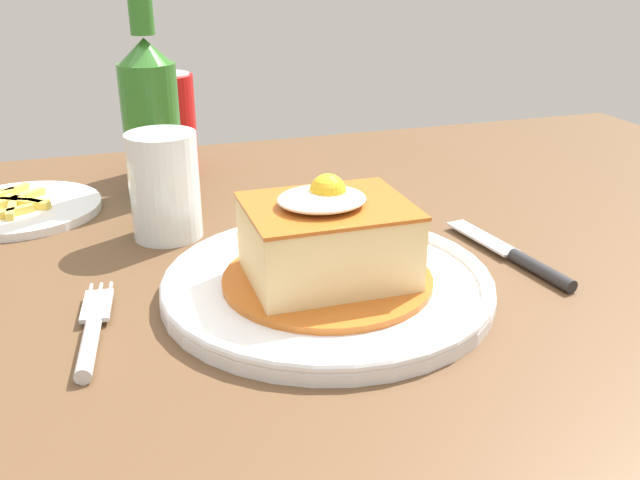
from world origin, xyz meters
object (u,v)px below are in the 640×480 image
Objects in this scene: fork at (92,333)px; knife at (523,260)px; soda_can at (169,123)px; side_plate_fries at (20,208)px; main_plate at (327,283)px; drinking_glass at (165,193)px; beer_bottle_green at (150,109)px.

fork and knife have the same top height.
soda_can is (0.11, 0.41, 0.06)m from fork.
fork is 0.86× the size of knife.
soda_can reaches higher than side_plate_fries.
knife is 0.53m from side_plate_fries.
main_plate reaches higher than knife.
knife is at bearing -1.39° from main_plate.
drinking_glass reaches higher than side_plate_fries.
soda_can is at bearing 101.69° from main_plate.
soda_can is 0.21m from side_plate_fries.
knife is at bearing -55.84° from soda_can.
fork is at bearing -77.23° from side_plate_fries.
main_plate reaches higher than side_plate_fries.
fork is 0.53× the size of beer_bottle_green.
side_plate_fries is (-0.15, -0.02, -0.09)m from beer_bottle_green.
drinking_glass is at bearing 67.30° from fork.
main_plate is 0.40m from soda_can.
beer_bottle_green is at bearing 109.81° from main_plate.
beer_bottle_green is 0.18m from side_plate_fries.
knife is at bearing -32.87° from side_plate_fries.
main_plate is at bearing 5.79° from fork.
drinking_glass is (-0.03, -0.22, -0.02)m from soda_can.
fork is 0.42m from soda_can.
main_plate is 0.38m from side_plate_fries.
side_plate_fries is at bearing 132.43° from main_plate.
soda_can is 0.73× the size of side_plate_fries.
side_plate_fries is (-0.07, 0.30, -0.00)m from fork.
drinking_glass reaches higher than knife.
knife is at bearing -46.11° from beer_bottle_green.
soda_can is (-0.27, 0.39, 0.06)m from knife.
beer_bottle_green is at bearing 7.26° from side_plate_fries.
beer_bottle_green is 1.56× the size of side_plate_fries.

